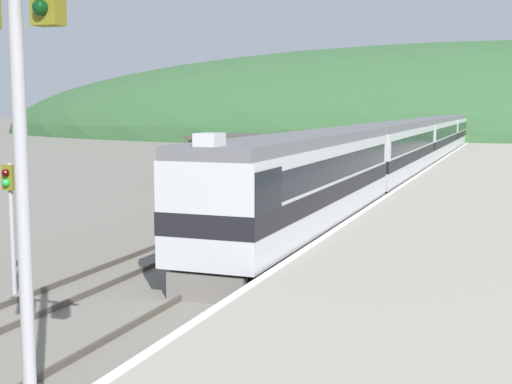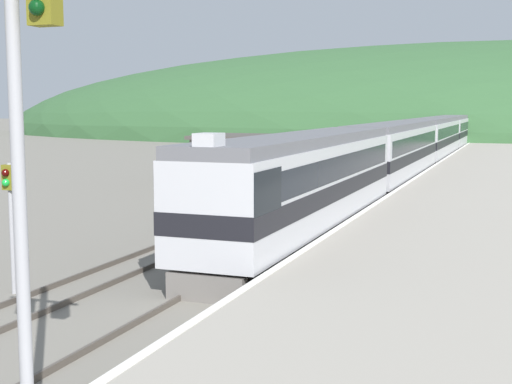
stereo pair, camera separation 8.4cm
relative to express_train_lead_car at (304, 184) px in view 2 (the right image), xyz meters
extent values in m
cube|color=#4C443D|center=(-0.72, 45.85, -2.25)|extent=(0.08, 180.00, 0.16)
cube|color=#4C443D|center=(0.72, 45.85, -2.25)|extent=(0.08, 180.00, 0.16)
cube|color=#4C443D|center=(-4.83, 45.85, -2.25)|extent=(0.08, 180.00, 0.16)
cube|color=#4C443D|center=(-3.39, 45.85, -2.25)|extent=(0.08, 180.00, 0.16)
cube|color=#9E9689|center=(5.06, 25.85, -1.89)|extent=(6.92, 140.00, 0.88)
cube|color=silver|center=(1.72, 25.85, -1.45)|extent=(0.24, 140.00, 0.01)
ellipsoid|color=#335B33|center=(0.00, 107.13, -2.33)|extent=(192.48, 86.62, 32.87)
cube|color=slate|center=(-9.38, 18.15, -0.74)|extent=(6.15, 5.50, 3.18)
cube|color=#47423D|center=(-9.38, 18.15, 0.97)|extent=(6.65, 6.00, 0.24)
cube|color=black|center=(0.00, 0.23, -1.91)|extent=(2.41, 18.11, 0.85)
cube|color=#BCBCC1|center=(0.00, 0.23, 0.02)|extent=(2.94, 19.27, 3.02)
cube|color=black|center=(0.00, 0.23, -0.22)|extent=(2.97, 19.29, 0.66)
cube|color=black|center=(0.00, 0.23, 0.69)|extent=(2.97, 18.11, 0.91)
cube|color=slate|center=(0.00, 0.23, 1.73)|extent=(2.77, 19.27, 0.40)
cube|color=black|center=(0.00, -8.27, 0.69)|extent=(2.98, 2.20, 1.21)
cube|color=#BCBCC1|center=(0.00, -8.95, 2.11)|extent=(0.64, 0.80, 0.36)
cube|color=slate|center=(0.00, -9.20, -1.95)|extent=(2.29, 0.40, 0.77)
cube|color=black|center=(0.00, 20.94, -1.91)|extent=(2.41, 19.12, 0.85)
cube|color=#BCBCC1|center=(0.00, 20.94, 0.02)|extent=(2.94, 20.34, 3.02)
cube|color=black|center=(0.00, 20.94, -0.22)|extent=(2.97, 20.36, 0.66)
cube|color=black|center=(0.00, 20.94, 0.69)|extent=(2.97, 19.12, 0.91)
cube|color=slate|center=(0.00, 20.94, 1.73)|extent=(2.77, 20.34, 0.40)
cube|color=black|center=(0.00, 42.18, -1.91)|extent=(2.41, 19.12, 0.85)
cube|color=#BCBCC1|center=(0.00, 42.18, 0.02)|extent=(2.94, 20.34, 3.02)
cube|color=black|center=(0.00, 42.18, -0.22)|extent=(2.97, 20.36, 0.66)
cube|color=black|center=(0.00, 42.18, 0.69)|extent=(2.97, 19.12, 0.91)
cube|color=slate|center=(0.00, 42.18, 1.73)|extent=(2.77, 20.34, 0.40)
cube|color=black|center=(0.00, 63.42, -1.91)|extent=(2.41, 19.12, 0.85)
cube|color=#BCBCC1|center=(0.00, 63.42, 0.02)|extent=(2.94, 20.34, 3.02)
cube|color=black|center=(0.00, 63.42, -0.22)|extent=(2.97, 20.36, 0.66)
cube|color=black|center=(0.00, 63.42, 0.69)|extent=(2.97, 19.12, 0.91)
cube|color=slate|center=(0.00, 63.42, 1.73)|extent=(2.77, 20.34, 0.40)
cylinder|color=#9E9EA3|center=(1.28, -18.34, 1.90)|extent=(0.20, 0.20, 8.46)
sphere|color=black|center=(1.83, -18.51, 4.33)|extent=(0.22, 0.22, 0.22)
cylinder|color=#9E9EA3|center=(-5.51, -10.39, -0.45)|extent=(0.14, 0.14, 3.77)
cube|color=#6B6619|center=(-5.51, -10.39, 1.03)|extent=(0.36, 0.28, 0.71)
sphere|color=#3C0504|center=(-5.51, -10.56, 1.17)|extent=(0.22, 0.22, 0.22)
sphere|color=green|center=(-5.51, -10.56, 0.89)|extent=(0.22, 0.22, 0.22)
camera|label=1|loc=(7.95, -26.65, 3.02)|focal=50.00mm
camera|label=2|loc=(8.03, -26.62, 3.02)|focal=50.00mm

